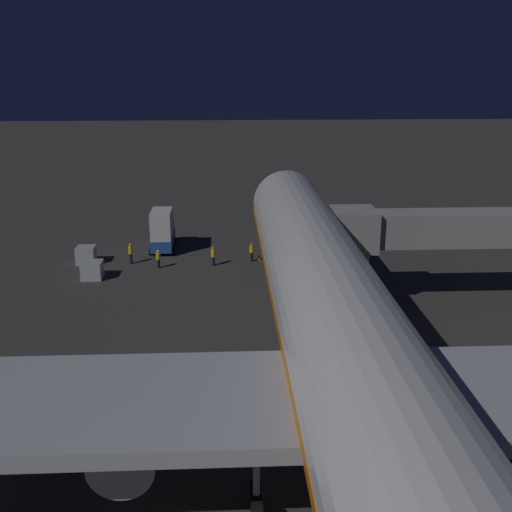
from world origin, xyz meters
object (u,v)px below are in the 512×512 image
baggage_container_mid_row (86,255)px  ground_crew_under_port_wing (213,255)px  ground_crew_near_nose_gear (131,253)px  traffic_cone_nose_starboard (259,257)px  traffic_cone_nose_port (307,256)px  jet_bridge (449,229)px  ground_crew_marshaller_fwd (158,258)px  airliner_at_gate (366,390)px  ground_crew_by_belt_loader (252,251)px  ops_van (162,230)px  baggage_container_near_belt (92,270)px

baggage_container_mid_row → ground_crew_under_port_wing: bearing=173.3°
ground_crew_near_nose_gear → traffic_cone_nose_starboard: (-11.62, -0.63, -0.79)m
traffic_cone_nose_port → traffic_cone_nose_starboard: size_ratio=1.00×
jet_bridge → traffic_cone_nose_starboard: 18.24m
ground_crew_marshaller_fwd → traffic_cone_nose_starboard: 9.27m
airliner_at_gate → ground_crew_under_port_wing: airliner_at_gate is taller
jet_bridge → ground_crew_by_belt_loader: size_ratio=11.77×
ops_van → ground_crew_near_nose_gear: size_ratio=2.67×
ops_van → ground_crew_under_port_wing: (-4.92, 5.09, -0.99)m
ops_van → airliner_at_gate: bearing=106.7°
ground_crew_near_nose_gear → traffic_cone_nose_starboard: ground_crew_near_nose_gear is taller
jet_bridge → traffic_cone_nose_starboard: bearing=-39.7°
ground_crew_near_nose_gear → traffic_cone_nose_port: 16.05m
ground_crew_under_port_wing → jet_bridge: bearing=151.4°
traffic_cone_nose_port → ground_crew_under_port_wing: bearing=10.1°
baggage_container_mid_row → traffic_cone_nose_starboard: bearing=-179.3°
jet_bridge → ground_crew_near_nose_gear: jet_bridge is taller
ground_crew_by_belt_loader → ground_crew_under_port_wing: (3.48, 1.06, 0.03)m
ops_van → traffic_cone_nose_port: size_ratio=9.32×
jet_bridge → baggage_container_mid_row: size_ratio=12.41×
ground_crew_near_nose_gear → traffic_cone_nose_starboard: 11.66m
airliner_at_gate → baggage_container_near_belt: 34.45m
ground_crew_marshaller_fwd → airliner_at_gate: bearing=109.2°
airliner_at_gate → traffic_cone_nose_port: size_ratio=128.88×
jet_bridge → airliner_at_gate: bearing=64.2°
jet_bridge → baggage_container_near_belt: 28.95m
baggage_container_near_belt → ground_crew_marshaller_fwd: (-5.30, -2.43, 0.19)m
airliner_at_gate → jet_bridge: bearing=-115.8°
traffic_cone_nose_port → ground_crew_near_nose_gear: bearing=2.3°
jet_bridge → ops_van: 27.13m
jet_bridge → ground_crew_near_nose_gear: (25.01, -10.48, -4.69)m
jet_bridge → ops_van: (22.51, -14.67, -3.76)m
baggage_container_mid_row → ground_crew_by_belt_loader: (-14.97, 0.30, 0.20)m
ground_crew_marshaller_fwd → traffic_cone_nose_port: ground_crew_marshaller_fwd is taller
baggage_container_mid_row → traffic_cone_nose_starboard: 15.70m
ground_crew_by_belt_loader → jet_bridge: bearing=143.0°
airliner_at_gate → traffic_cone_nose_port: bearing=-93.7°
traffic_cone_nose_port → ground_crew_marshaller_fwd: bearing=8.5°
baggage_container_mid_row → ground_crew_marshaller_fwd: ground_crew_marshaller_fwd is taller
airliner_at_gate → baggage_container_near_belt: airliner_at_gate is taller
baggage_container_mid_row → ground_crew_under_port_wing: ground_crew_under_port_wing is taller
jet_bridge → ground_crew_by_belt_loader: 18.31m
jet_bridge → traffic_cone_nose_starboard: (13.39, -11.11, -5.47)m
baggage_container_mid_row → traffic_cone_nose_starboard: (-15.69, -0.18, -0.49)m
ground_crew_under_port_wing → traffic_cone_nose_port: bearing=-169.9°
traffic_cone_nose_port → baggage_container_mid_row: bearing=0.5°
ground_crew_by_belt_loader → traffic_cone_nose_starboard: bearing=-146.5°
jet_bridge → traffic_cone_nose_starboard: size_ratio=37.61×
ground_crew_marshaller_fwd → jet_bridge: bearing=157.9°
airliner_at_gate → ground_crew_by_belt_loader: size_ratio=40.33×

